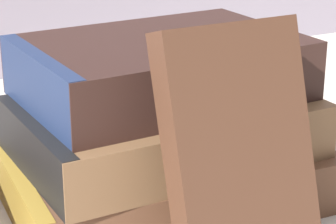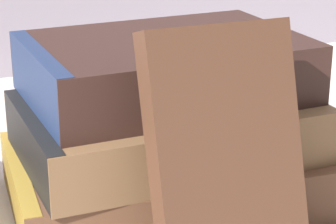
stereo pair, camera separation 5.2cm
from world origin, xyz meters
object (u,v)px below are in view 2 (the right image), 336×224
at_px(book_flat_middle, 160,127).
at_px(pocket_watch, 217,39).
at_px(book_flat_top, 159,68).
at_px(book_leaning_front, 226,167).
at_px(book_flat_bottom, 161,175).
at_px(reading_glasses, 81,141).

bearing_deg(book_flat_middle, pocket_watch, -21.00).
height_order(book_flat_top, pocket_watch, pocket_watch).
bearing_deg(book_flat_top, pocket_watch, -37.95).
relative_size(book_leaning_front, pocket_watch, 3.34).
height_order(book_flat_bottom, book_flat_middle, book_flat_middle).
bearing_deg(pocket_watch, book_flat_middle, 160.45).
relative_size(book_flat_bottom, reading_glasses, 2.25).
height_order(book_flat_bottom, book_leaning_front, book_leaning_front).
xyz_separation_m(book_flat_bottom, reading_glasses, (-0.03, 0.14, -0.02)).
xyz_separation_m(book_flat_bottom, pocket_watch, (0.04, -0.02, 0.11)).
xyz_separation_m(book_flat_middle, reading_glasses, (-0.03, 0.14, -0.06)).
bearing_deg(pocket_watch, book_flat_bottom, 156.36).
relative_size(book_flat_bottom, book_flat_top, 1.19).
bearing_deg(reading_glasses, book_leaning_front, -86.11).
distance_m(book_flat_top, pocket_watch, 0.05).
bearing_deg(pocket_watch, book_flat_top, 144.52).
height_order(book_flat_middle, book_leaning_front, book_leaning_front).
bearing_deg(reading_glasses, book_flat_top, -79.00).
bearing_deg(book_flat_bottom, reading_glasses, 105.52).
distance_m(book_leaning_front, pocket_watch, 0.12).
height_order(pocket_watch, reading_glasses, pocket_watch).
height_order(book_flat_middle, pocket_watch, pocket_watch).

